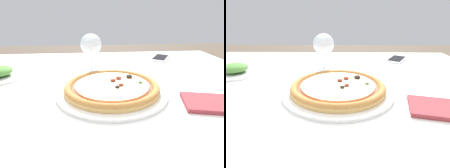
{
  "view_description": "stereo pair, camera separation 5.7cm",
  "coord_description": "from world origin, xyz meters",
  "views": [
    {
      "loc": [
        -0.01,
        -0.6,
        0.98
      ],
      "look_at": [
        0.03,
        -0.07,
        0.77
      ],
      "focal_mm": 30.0,
      "sensor_mm": 36.0,
      "label": 1
    },
    {
      "loc": [
        0.04,
        -0.6,
        0.98
      ],
      "look_at": [
        0.03,
        -0.07,
        0.77
      ],
      "focal_mm": 30.0,
      "sensor_mm": 36.0,
      "label": 2
    }
  ],
  "objects": [
    {
      "name": "dining_table",
      "position": [
        0.0,
        0.0,
        0.65
      ],
      "size": [
        1.29,
        1.04,
        0.74
      ],
      "color": "brown",
      "rests_on": "ground_plane"
    },
    {
      "name": "napkin_folded",
      "position": [
        0.3,
        -0.17,
        0.74
      ],
      "size": [
        0.17,
        0.14,
        0.01
      ],
      "color": "#933338",
      "rests_on": "dining_table"
    },
    {
      "name": "cell_phone",
      "position": [
        0.33,
        0.34,
        0.74
      ],
      "size": [
        0.13,
        0.16,
        0.01
      ],
      "color": "white",
      "rests_on": "dining_table"
    },
    {
      "name": "side_plate",
      "position": [
        -0.38,
        0.1,
        0.76
      ],
      "size": [
        0.17,
        0.17,
        0.05
      ],
      "color": "white",
      "rests_on": "dining_table"
    },
    {
      "name": "wine_glass_far_left",
      "position": [
        -0.03,
        0.19,
        0.84
      ],
      "size": [
        0.09,
        0.09,
        0.15
      ],
      "color": "silver",
      "rests_on": "dining_table"
    },
    {
      "name": "pizza_plate",
      "position": [
        0.03,
        -0.07,
        0.76
      ],
      "size": [
        0.34,
        0.34,
        0.04
      ],
      "color": "white",
      "rests_on": "dining_table"
    }
  ]
}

